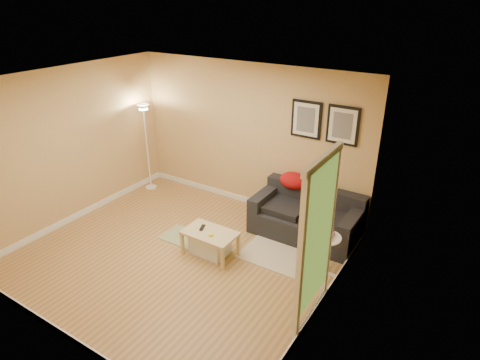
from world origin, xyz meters
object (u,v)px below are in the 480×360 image
(sofa, at_px, (306,215))
(storage_bin, at_px, (210,243))
(floor_lamp, at_px, (147,150))
(coffee_table, at_px, (210,243))
(side_table, at_px, (325,255))
(book_stack, at_px, (327,234))

(sofa, xyz_separation_m, storage_bin, (-1.01, -1.24, -0.20))
(storage_bin, height_order, floor_lamp, floor_lamp)
(coffee_table, relative_size, floor_lamp, 0.46)
(storage_bin, bearing_deg, sofa, 50.89)
(coffee_table, height_order, floor_lamp, floor_lamp)
(coffee_table, bearing_deg, side_table, 23.28)
(side_table, distance_m, book_stack, 0.34)
(side_table, xyz_separation_m, floor_lamp, (-4.02, 0.74, 0.52))
(coffee_table, height_order, side_table, side_table)
(sofa, height_order, coffee_table, sofa)
(sofa, xyz_separation_m, coffee_table, (-0.98, -1.28, -0.18))
(storage_bin, distance_m, book_stack, 1.77)
(coffee_table, bearing_deg, sofa, 58.76)
(floor_lamp, bearing_deg, book_stack, -10.20)
(book_stack, bearing_deg, storage_bin, -154.72)
(sofa, xyz_separation_m, floor_lamp, (-3.38, -0.04, 0.44))
(storage_bin, relative_size, floor_lamp, 0.32)
(storage_bin, bearing_deg, floor_lamp, 153.07)
(coffee_table, bearing_deg, book_stack, 23.99)
(storage_bin, bearing_deg, coffee_table, -46.53)
(book_stack, bearing_deg, floor_lamp, 178.70)
(sofa, bearing_deg, floor_lamp, -179.28)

